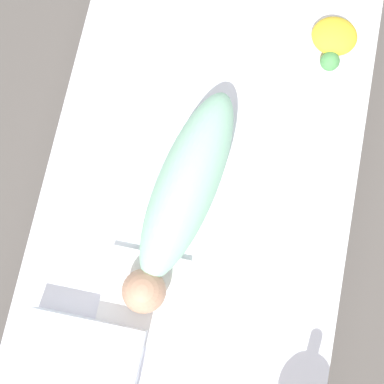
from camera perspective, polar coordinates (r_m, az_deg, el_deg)
name	(u,v)px	position (r m, az deg, el deg)	size (l,w,h in m)	color
ground_plane	(196,212)	(1.62, 0.39, -2.14)	(12.00, 12.00, 0.00)	#514C47
bed_mattress	(196,207)	(1.52, 0.41, -1.59)	(1.48, 0.83, 0.19)	white
burp_cloth	(142,298)	(1.41, -5.31, -11.16)	(0.24, 0.21, 0.02)	white
swaddled_baby	(184,193)	(1.35, -0.87, -0.06)	(0.61, 0.24, 0.17)	#99D6B2
turtle_plush	(334,40)	(1.60, 14.89, 15.44)	(0.16, 0.13, 0.07)	yellow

